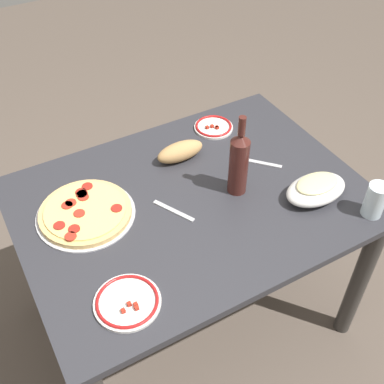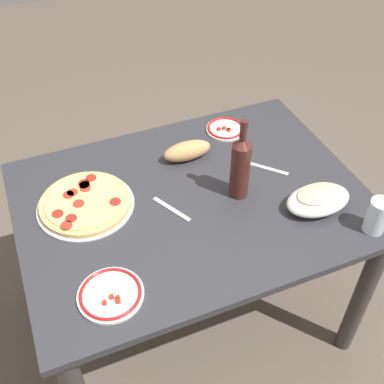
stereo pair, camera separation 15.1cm
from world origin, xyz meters
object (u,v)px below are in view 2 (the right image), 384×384
Objects in this scene: baked_pasta_dish at (318,199)px; bread_loaf at (187,151)px; wine_bottle at (240,166)px; pepperoni_pizza at (85,203)px; water_glass at (377,216)px; side_plate_far at (226,129)px; dining_table at (192,221)px; side_plate_near at (111,294)px.

baked_pasta_dish reaches higher than bread_loaf.
wine_bottle is 0.29m from bread_loaf.
water_glass is at bearing -28.79° from pepperoni_pizza.
pepperoni_pizza is 1.44× the size of baked_pasta_dish.
wine_bottle is 1.95× the size of side_plate_far.
side_plate_far is (-0.10, 0.54, -0.03)m from baked_pasta_dish.
pepperoni_pizza is at bearing 163.73° from dining_table.
bread_loaf is at bearing 48.54° from side_plate_near.
water_glass is (0.51, -0.37, 0.19)m from dining_table.
dining_table is 0.41m from pepperoni_pizza.
baked_pasta_dish is 0.30m from wine_bottle.
bread_loaf is (0.07, 0.22, 0.16)m from dining_table.
side_plate_far is at bearing 100.82° from baked_pasta_dish.
water_glass is at bearing -36.30° from dining_table.
side_plate_near and side_plate_far have the same top height.
side_plate_far is at bearing 71.39° from wine_bottle.
baked_pasta_dish is at bearing -22.75° from pepperoni_pizza.
wine_bottle is at bearing 143.30° from baked_pasta_dish.
baked_pasta_dish is at bearing -36.70° from wine_bottle.
dining_table is 0.28m from bread_loaf.
side_plate_near is at bearing -137.24° from side_plate_far.
dining_table is 0.48m from baked_pasta_dish.
baked_pasta_dish is 0.55m from side_plate_far.
side_plate_far is 0.84× the size of bread_loaf.
bread_loaf reaches higher than pepperoni_pizza.
pepperoni_pizza is at bearing 151.21° from water_glass.
pepperoni_pizza is 0.56m from wine_bottle.
bread_loaf is at bearing 126.98° from baked_pasta_dish.
side_plate_near is at bearing -155.16° from wine_bottle.
water_glass is at bearing -54.22° from baked_pasta_dish.
side_plate_far reaches higher than dining_table.
wine_bottle reaches higher than side_plate_near.
dining_table is 0.50m from side_plate_near.
dining_table is at bearing 143.70° from water_glass.
side_plate_near is at bearing -142.40° from dining_table.
side_plate_far is (-0.22, 0.70, -0.06)m from water_glass.
bread_loaf is (0.45, 0.51, 0.03)m from side_plate_near.
side_plate_near is 1.22× the size of side_plate_far.
wine_bottle is at bearing -108.61° from side_plate_far.
pepperoni_pizza is 0.45m from bread_loaf.
pepperoni_pizza is at bearing 87.30° from side_plate_near.
pepperoni_pizza is 2.10× the size of side_plate_far.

